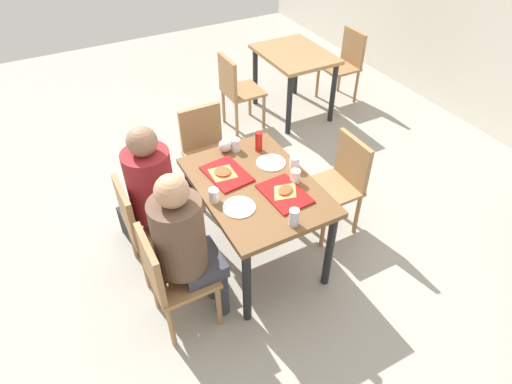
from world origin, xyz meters
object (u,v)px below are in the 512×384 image
object	(u,v)px
handbag	(136,227)
person_in_brown_jacket	(186,241)
pizza_slice_a	(223,172)
background_chair_far	(345,61)
condiment_bottle	(259,141)
chair_near_left	(143,222)
foil_bundle	(225,146)
main_table	(256,195)
chair_left_end	(206,147)
plastic_cup_a	(294,163)
plastic_cup_b	(214,195)
chair_near_right	(169,275)
paper_plate_center	(271,163)
background_chair_near	(236,88)
paper_plate_near_edge	(239,207)
plastic_cup_c	(236,145)
tray_red_near	(227,174)
plastic_cup_d	(295,176)
person_in_red	(157,190)
pizza_slice_b	(285,191)
tray_red_far	(284,194)
background_table	(294,63)
soda_can	(294,217)
chair_far_side	(341,179)

from	to	relation	value
handbag	person_in_brown_jacket	bearing A→B (deg)	9.82
pizza_slice_a	background_chair_far	distance (m)	2.88
person_in_brown_jacket	condiment_bottle	xyz separation A→B (m)	(-0.63, 0.85, 0.09)
chair_near_left	foil_bundle	distance (m)	0.84
main_table	condiment_bottle	xyz separation A→B (m)	(-0.36, 0.22, 0.18)
chair_left_end	foil_bundle	xyz separation A→B (m)	(0.47, -0.02, 0.30)
main_table	plastic_cup_a	world-z (taller)	plastic_cup_a
plastic_cup_a	plastic_cup_b	size ratio (longest dim) A/B	1.00
chair_near_right	paper_plate_center	xyz separation A→B (m)	(-0.44, 0.99, 0.26)
pizza_slice_a	background_chair_near	distance (m)	1.87
paper_plate_near_edge	plastic_cup_b	bearing A→B (deg)	-139.50
plastic_cup_c	background_chair_near	size ratio (longest dim) A/B	0.12
person_in_brown_jacket	background_chair_far	xyz separation A→B (m)	(-2.10, 2.84, -0.25)
plastic_cup_c	handbag	size ratio (longest dim) A/B	0.31
tray_red_near	chair_near_left	bearing A→B (deg)	-97.38
background_chair_far	chair_near_left	bearing A→B (deg)	-62.50
chair_near_left	plastic_cup_d	world-z (taller)	same
chair_near_right	handbag	distance (m)	0.97
person_in_brown_jacket	pizza_slice_a	world-z (taller)	person_in_brown_jacket
person_in_red	person_in_brown_jacket	world-z (taller)	same
pizza_slice_b	plastic_cup_c	world-z (taller)	plastic_cup_c
main_table	background_chair_far	size ratio (longest dim) A/B	1.31
person_in_red	pizza_slice_b	world-z (taller)	person_in_red
person_in_red	plastic_cup_b	xyz separation A→B (m)	(0.30, 0.30, 0.06)
main_table	person_in_brown_jacket	distance (m)	0.70
condiment_bottle	paper_plate_center	bearing A→B (deg)	0.00
chair_left_end	tray_red_far	world-z (taller)	chair_left_end
pizza_slice_a	handbag	distance (m)	0.98
plastic_cup_d	condiment_bottle	bearing A→B (deg)	-175.21
condiment_bottle	handbag	world-z (taller)	condiment_bottle
background_table	tray_red_far	bearing A→B (deg)	-33.77
person_in_red	soda_can	bearing A→B (deg)	41.38
pizza_slice_b	background_table	bearing A→B (deg)	146.32
person_in_brown_jacket	main_table	bearing A→B (deg)	113.43
paper_plate_center	pizza_slice_a	xyz separation A→B (m)	(-0.04, -0.38, 0.02)
pizza_slice_b	plastic_cup_b	world-z (taller)	plastic_cup_b
tray_red_far	plastic_cup_d	xyz separation A→B (m)	(-0.08, 0.14, 0.04)
background_chair_far	plastic_cup_b	bearing A→B (deg)	-53.83
chair_near_left	background_chair_far	world-z (taller)	same
main_table	soda_can	xyz separation A→B (m)	(0.47, 0.02, 0.17)
chair_far_side	person_in_red	xyz separation A→B (m)	(-0.28, -1.41, 0.25)
plastic_cup_c	plastic_cup_a	bearing A→B (deg)	33.59
plastic_cup_d	foil_bundle	distance (m)	0.64
person_in_brown_jacket	background_table	xyz separation A→B (m)	(-2.10, 2.11, -0.12)
plastic_cup_c	background_table	world-z (taller)	plastic_cup_c
tray_red_far	paper_plate_near_edge	distance (m)	0.34
tray_red_near	background_chair_far	size ratio (longest dim) A/B	0.43
tray_red_far	plastic_cup_d	size ratio (longest dim) A/B	3.60
paper_plate_center	main_table	bearing A→B (deg)	-52.53
chair_far_side	background_chair_near	xyz separation A→B (m)	(-1.83, -0.04, 0.00)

